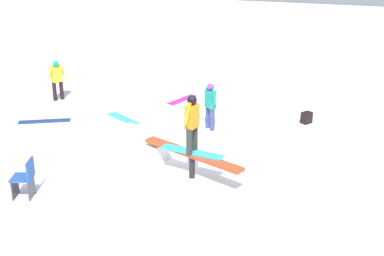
{
  "coord_description": "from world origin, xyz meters",
  "views": [
    {
      "loc": [
        3.5,
        -10.63,
        5.53
      ],
      "look_at": [
        0.0,
        0.0,
        1.23
      ],
      "focal_mm": 50.0,
      "sensor_mm": 36.0,
      "label": 1
    }
  ],
  "objects_px": {
    "folding_chair": "(25,180)",
    "main_rider_on_rail": "(192,125)",
    "bystander_yellow": "(57,78)",
    "loose_snowboard_magenta": "(182,100)",
    "bystander_teal": "(210,104)",
    "backpack_on_snow": "(307,118)",
    "rail_feature": "(192,156)",
    "loose_snowboard_navy": "(45,121)",
    "loose_snowboard_cyan": "(123,119)"
  },
  "relations": [
    {
      "from": "rail_feature",
      "to": "loose_snowboard_navy",
      "type": "relative_size",
      "value": 1.77
    },
    {
      "from": "main_rider_on_rail",
      "to": "loose_snowboard_magenta",
      "type": "xyz_separation_m",
      "value": [
        -2.13,
        5.43,
        -1.29
      ]
    },
    {
      "from": "rail_feature",
      "to": "backpack_on_snow",
      "type": "xyz_separation_m",
      "value": [
        2.08,
        4.49,
        -0.38
      ]
    },
    {
      "from": "bystander_yellow",
      "to": "loose_snowboard_magenta",
      "type": "distance_m",
      "value": 4.2
    },
    {
      "from": "bystander_yellow",
      "to": "loose_snowboard_navy",
      "type": "relative_size",
      "value": 0.88
    },
    {
      "from": "main_rider_on_rail",
      "to": "loose_snowboard_magenta",
      "type": "bearing_deg",
      "value": 120.14
    },
    {
      "from": "rail_feature",
      "to": "backpack_on_snow",
      "type": "relative_size",
      "value": 7.85
    },
    {
      "from": "rail_feature",
      "to": "folding_chair",
      "type": "xyz_separation_m",
      "value": [
        -3.1,
        -2.01,
        -0.13
      ]
    },
    {
      "from": "bystander_teal",
      "to": "loose_snowboard_navy",
      "type": "distance_m",
      "value": 5.01
    },
    {
      "from": "main_rider_on_rail",
      "to": "bystander_teal",
      "type": "bearing_deg",
      "value": 107.58
    },
    {
      "from": "bystander_yellow",
      "to": "backpack_on_snow",
      "type": "xyz_separation_m",
      "value": [
        8.15,
        0.32,
        -0.58
      ]
    },
    {
      "from": "loose_snowboard_cyan",
      "to": "loose_snowboard_navy",
      "type": "xyz_separation_m",
      "value": [
        -2.13,
        -0.94,
        0.0
      ]
    },
    {
      "from": "bystander_teal",
      "to": "rail_feature",
      "type": "bearing_deg",
      "value": 139.11
    },
    {
      "from": "loose_snowboard_cyan",
      "to": "loose_snowboard_navy",
      "type": "relative_size",
      "value": 0.88
    },
    {
      "from": "bystander_teal",
      "to": "loose_snowboard_cyan",
      "type": "relative_size",
      "value": 1.02
    },
    {
      "from": "loose_snowboard_cyan",
      "to": "backpack_on_snow",
      "type": "distance_m",
      "value": 5.48
    },
    {
      "from": "loose_snowboard_cyan",
      "to": "backpack_on_snow",
      "type": "xyz_separation_m",
      "value": [
        5.3,
        1.37,
        0.16
      ]
    },
    {
      "from": "main_rider_on_rail",
      "to": "backpack_on_snow",
      "type": "height_order",
      "value": "main_rider_on_rail"
    },
    {
      "from": "main_rider_on_rail",
      "to": "loose_snowboard_navy",
      "type": "xyz_separation_m",
      "value": [
        -5.35,
        2.18,
        -1.29
      ]
    },
    {
      "from": "loose_snowboard_navy",
      "to": "folding_chair",
      "type": "xyz_separation_m",
      "value": [
        2.25,
        -4.19,
        0.4
      ]
    },
    {
      "from": "rail_feature",
      "to": "main_rider_on_rail",
      "type": "xyz_separation_m",
      "value": [
        0.0,
        0.0,
        0.76
      ]
    },
    {
      "from": "bystander_yellow",
      "to": "loose_snowboard_magenta",
      "type": "bearing_deg",
      "value": -36.99
    },
    {
      "from": "bystander_yellow",
      "to": "main_rider_on_rail",
      "type": "bearing_deg",
      "value": -89.25
    },
    {
      "from": "bystander_teal",
      "to": "backpack_on_snow",
      "type": "xyz_separation_m",
      "value": [
        2.57,
        1.36,
        -0.59
      ]
    },
    {
      "from": "bystander_teal",
      "to": "loose_snowboard_cyan",
      "type": "bearing_deg",
      "value": 40.42
    },
    {
      "from": "rail_feature",
      "to": "bystander_yellow",
      "type": "height_order",
      "value": "bystander_yellow"
    },
    {
      "from": "bystander_teal",
      "to": "folding_chair",
      "type": "relative_size",
      "value": 1.54
    },
    {
      "from": "main_rider_on_rail",
      "to": "bystander_yellow",
      "type": "relative_size",
      "value": 1.16
    },
    {
      "from": "bystander_teal",
      "to": "loose_snowboard_navy",
      "type": "xyz_separation_m",
      "value": [
        -4.86,
        -0.95,
        -0.75
      ]
    },
    {
      "from": "main_rider_on_rail",
      "to": "loose_snowboard_magenta",
      "type": "distance_m",
      "value": 5.98
    },
    {
      "from": "main_rider_on_rail",
      "to": "folding_chair",
      "type": "distance_m",
      "value": 3.81
    },
    {
      "from": "bystander_teal",
      "to": "bystander_yellow",
      "type": "height_order",
      "value": "bystander_teal"
    },
    {
      "from": "rail_feature",
      "to": "bystander_teal",
      "type": "xyz_separation_m",
      "value": [
        -0.49,
        3.13,
        0.22
      ]
    },
    {
      "from": "bystander_yellow",
      "to": "loose_snowboard_cyan",
      "type": "relative_size",
      "value": 1.0
    },
    {
      "from": "main_rider_on_rail",
      "to": "folding_chair",
      "type": "relative_size",
      "value": 1.76
    },
    {
      "from": "rail_feature",
      "to": "loose_snowboard_navy",
      "type": "distance_m",
      "value": 5.8
    },
    {
      "from": "loose_snowboard_navy",
      "to": "backpack_on_snow",
      "type": "distance_m",
      "value": 7.78
    },
    {
      "from": "rail_feature",
      "to": "loose_snowboard_cyan",
      "type": "height_order",
      "value": "rail_feature"
    },
    {
      "from": "bystander_yellow",
      "to": "folding_chair",
      "type": "relative_size",
      "value": 1.52
    },
    {
      "from": "folding_chair",
      "to": "bystander_yellow",
      "type": "bearing_deg",
      "value": -170.33
    },
    {
      "from": "bystander_teal",
      "to": "loose_snowboard_magenta",
      "type": "xyz_separation_m",
      "value": [
        -1.64,
        2.3,
        -0.75
      ]
    },
    {
      "from": "rail_feature",
      "to": "main_rider_on_rail",
      "type": "height_order",
      "value": "main_rider_on_rail"
    },
    {
      "from": "folding_chair",
      "to": "loose_snowboard_navy",
      "type": "bearing_deg",
      "value": -167.79
    },
    {
      "from": "main_rider_on_rail",
      "to": "folding_chair",
      "type": "height_order",
      "value": "main_rider_on_rail"
    },
    {
      "from": "rail_feature",
      "to": "folding_chair",
      "type": "height_order",
      "value": "folding_chair"
    },
    {
      "from": "bystander_teal",
      "to": "loose_snowboard_magenta",
      "type": "bearing_deg",
      "value": -14.22
    },
    {
      "from": "backpack_on_snow",
      "to": "rail_feature",
      "type": "bearing_deg",
      "value": -170.03
    },
    {
      "from": "bystander_yellow",
      "to": "folding_chair",
      "type": "distance_m",
      "value": 6.86
    },
    {
      "from": "loose_snowboard_cyan",
      "to": "backpack_on_snow",
      "type": "height_order",
      "value": "backpack_on_snow"
    },
    {
      "from": "folding_chair",
      "to": "main_rider_on_rail",
      "type": "bearing_deg",
      "value": 106.96
    }
  ]
}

